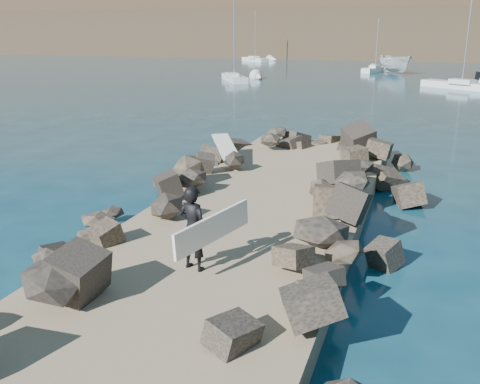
# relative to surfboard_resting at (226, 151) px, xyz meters

# --- Properties ---
(ground) EXTENTS (800.00, 800.00, 0.00)m
(ground) POSITION_rel_surfboard_resting_xyz_m (2.80, -5.50, -1.04)
(ground) COLOR #0F384C
(ground) RESTS_ON ground
(jetty) EXTENTS (6.00, 26.00, 0.60)m
(jetty) POSITION_rel_surfboard_resting_xyz_m (2.80, -7.50, -0.74)
(jetty) COLOR #8C7759
(jetty) RESTS_ON ground
(riprap_left) EXTENTS (2.60, 22.00, 1.00)m
(riprap_left) POSITION_rel_surfboard_resting_xyz_m (-0.10, -7.00, -0.54)
(riprap_left) COLOR black
(riprap_left) RESTS_ON ground
(riprap_right) EXTENTS (2.60, 22.00, 1.00)m
(riprap_right) POSITION_rel_surfboard_resting_xyz_m (5.70, -7.00, -0.54)
(riprap_right) COLOR black
(riprap_right) RESTS_ON ground
(surfboard_resting) EXTENTS (1.97, 2.58, 0.09)m
(surfboard_resting) POSITION_rel_surfboard_resting_xyz_m (0.00, 0.00, 0.00)
(surfboard_resting) COLOR white
(surfboard_resting) RESTS_ON riprap_left
(boat_imported) EXTENTS (5.65, 6.63, 2.47)m
(boat_imported) POSITION_rel_surfboard_resting_xyz_m (3.14, 55.61, 0.19)
(boat_imported) COLOR silver
(boat_imported) RESTS_ON ground
(surfer_with_board) EXTENTS (1.26, 2.21, 1.87)m
(surfer_with_board) POSITION_rel_surfboard_resting_xyz_m (2.81, -9.44, 0.50)
(surfer_with_board) COLOR black
(surfer_with_board) RESTS_ON jetty
(sailboat_e) EXTENTS (6.48, 6.34, 8.92)m
(sailboat_e) POSITION_rel_surfboard_resting_xyz_m (-22.79, 76.60, -0.70)
(sailboat_e) COLOR silver
(sailboat_e) RESTS_ON ground
(sailboat_a) EXTENTS (5.15, 7.12, 8.82)m
(sailboat_a) POSITION_rel_surfboard_resting_xyz_m (-13.35, 38.59, -0.70)
(sailboat_a) COLOR silver
(sailboat_a) RESTS_ON ground
(sailboat_c) EXTENTS (7.75, 6.23, 9.79)m
(sailboat_c) POSITION_rel_surfboard_resting_xyz_m (10.51, 38.02, -0.70)
(sailboat_c) COLOR silver
(sailboat_c) RESTS_ON ground
(sailboat_b) EXTENTS (3.26, 5.95, 7.20)m
(sailboat_b) POSITION_rel_surfboard_resting_xyz_m (0.45, 57.28, -0.70)
(sailboat_b) COLOR silver
(sailboat_b) RESTS_ON ground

